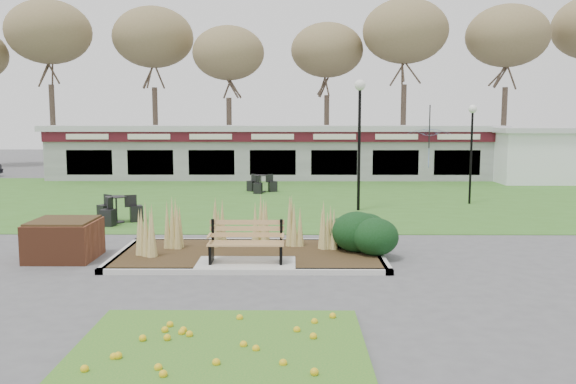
{
  "coord_description": "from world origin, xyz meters",
  "views": [
    {
      "loc": [
        1.04,
        -13.17,
        3.36
      ],
      "look_at": [
        0.92,
        2.0,
        1.49
      ],
      "focal_mm": 38.0,
      "sensor_mm": 36.0,
      "label": 1
    }
  ],
  "objects_px": {
    "park_bench": "(246,241)",
    "food_pavilion": "(274,152)",
    "bistro_set_c": "(261,186)",
    "lamp_post_mid_right": "(472,132)",
    "bistro_set_a": "(117,214)",
    "brick_planter": "(64,239)",
    "service_hut": "(536,155)",
    "lamp_post_far_right": "(360,116)",
    "patio_umbrella": "(429,147)"
  },
  "relations": [
    {
      "from": "food_pavilion",
      "to": "bistro_set_c",
      "type": "distance_m",
      "value": 6.23
    },
    {
      "from": "food_pavilion",
      "to": "lamp_post_mid_right",
      "type": "xyz_separation_m",
      "value": [
        7.89,
        -9.72,
        1.31
      ]
    },
    {
      "from": "lamp_post_far_right",
      "to": "bistro_set_a",
      "type": "height_order",
      "value": "lamp_post_far_right"
    },
    {
      "from": "service_hut",
      "to": "food_pavilion",
      "type": "bearing_deg",
      "value": 171.73
    },
    {
      "from": "bistro_set_a",
      "to": "bistro_set_c",
      "type": "relative_size",
      "value": 1.11
    },
    {
      "from": "brick_planter",
      "to": "lamp_post_mid_right",
      "type": "bearing_deg",
      "value": 36.94
    },
    {
      "from": "patio_umbrella",
      "to": "park_bench",
      "type": "bearing_deg",
      "value": -114.26
    },
    {
      "from": "park_bench",
      "to": "patio_umbrella",
      "type": "height_order",
      "value": "patio_umbrella"
    },
    {
      "from": "patio_umbrella",
      "to": "brick_planter",
      "type": "bearing_deg",
      "value": -126.11
    },
    {
      "from": "bistro_set_c",
      "to": "patio_umbrella",
      "type": "height_order",
      "value": "patio_umbrella"
    },
    {
      "from": "lamp_post_far_right",
      "to": "bistro_set_a",
      "type": "relative_size",
      "value": 2.98
    },
    {
      "from": "service_hut",
      "to": "lamp_post_mid_right",
      "type": "distance_m",
      "value": 9.66
    },
    {
      "from": "food_pavilion",
      "to": "patio_umbrella",
      "type": "xyz_separation_m",
      "value": [
        8.0,
        -1.96,
        0.34
      ]
    },
    {
      "from": "bistro_set_c",
      "to": "park_bench",
      "type": "bearing_deg",
      "value": -88.38
    },
    {
      "from": "service_hut",
      "to": "lamp_post_far_right",
      "type": "height_order",
      "value": "lamp_post_far_right"
    },
    {
      "from": "bistro_set_a",
      "to": "patio_umbrella",
      "type": "relative_size",
      "value": 0.52
    },
    {
      "from": "patio_umbrella",
      "to": "lamp_post_mid_right",
      "type": "bearing_deg",
      "value": -90.78
    },
    {
      "from": "brick_planter",
      "to": "lamp_post_far_right",
      "type": "distance_m",
      "value": 11.26
    },
    {
      "from": "lamp_post_far_right",
      "to": "brick_planter",
      "type": "bearing_deg",
      "value": -135.89
    },
    {
      "from": "food_pavilion",
      "to": "lamp_post_mid_right",
      "type": "relative_size",
      "value": 6.44
    },
    {
      "from": "bistro_set_a",
      "to": "lamp_post_far_right",
      "type": "bearing_deg",
      "value": 18.45
    },
    {
      "from": "park_bench",
      "to": "lamp_post_mid_right",
      "type": "height_order",
      "value": "lamp_post_mid_right"
    },
    {
      "from": "bistro_set_c",
      "to": "patio_umbrella",
      "type": "distance_m",
      "value": 9.48
    },
    {
      "from": "service_hut",
      "to": "bistro_set_c",
      "type": "bearing_deg",
      "value": -163.4
    },
    {
      "from": "brick_planter",
      "to": "bistro_set_c",
      "type": "distance_m",
      "value": 13.47
    },
    {
      "from": "lamp_post_far_right",
      "to": "bistro_set_c",
      "type": "height_order",
      "value": "lamp_post_far_right"
    },
    {
      "from": "service_hut",
      "to": "lamp_post_mid_right",
      "type": "bearing_deg",
      "value": -125.86
    },
    {
      "from": "park_bench",
      "to": "food_pavilion",
      "type": "bearing_deg",
      "value": 90.0
    },
    {
      "from": "park_bench",
      "to": "patio_umbrella",
      "type": "relative_size",
      "value": 0.56
    },
    {
      "from": "bistro_set_c",
      "to": "brick_planter",
      "type": "bearing_deg",
      "value": -107.34
    },
    {
      "from": "park_bench",
      "to": "lamp_post_far_right",
      "type": "relative_size",
      "value": 0.36
    },
    {
      "from": "bistro_set_a",
      "to": "food_pavilion",
      "type": "bearing_deg",
      "value": 72.0
    },
    {
      "from": "lamp_post_mid_right",
      "to": "bistro_set_a",
      "type": "height_order",
      "value": "lamp_post_mid_right"
    },
    {
      "from": "park_bench",
      "to": "bistro_set_c",
      "type": "height_order",
      "value": "park_bench"
    },
    {
      "from": "brick_planter",
      "to": "service_hut",
      "type": "xyz_separation_m",
      "value": [
        17.9,
        17.0,
        0.97
      ]
    },
    {
      "from": "service_hut",
      "to": "lamp_post_far_right",
      "type": "bearing_deg",
      "value": -136.94
    },
    {
      "from": "park_bench",
      "to": "lamp_post_far_right",
      "type": "xyz_separation_m",
      "value": [
        3.41,
        8.32,
        2.82
      ]
    },
    {
      "from": "lamp_post_mid_right",
      "to": "bistro_set_c",
      "type": "bearing_deg",
      "value": 156.41
    },
    {
      "from": "bistro_set_c",
      "to": "bistro_set_a",
      "type": "bearing_deg",
      "value": -117.74
    },
    {
      "from": "food_pavilion",
      "to": "lamp_post_mid_right",
      "type": "height_order",
      "value": "lamp_post_mid_right"
    },
    {
      "from": "food_pavilion",
      "to": "lamp_post_far_right",
      "type": "distance_m",
      "value": 12.05
    },
    {
      "from": "park_bench",
      "to": "patio_umbrella",
      "type": "distance_m",
      "value": 19.51
    },
    {
      "from": "service_hut",
      "to": "lamp_post_mid_right",
      "type": "relative_size",
      "value": 1.15
    },
    {
      "from": "lamp_post_far_right",
      "to": "bistro_set_a",
      "type": "bearing_deg",
      "value": -161.55
    },
    {
      "from": "lamp_post_mid_right",
      "to": "brick_planter",
      "type": "bearing_deg",
      "value": -143.06
    },
    {
      "from": "lamp_post_mid_right",
      "to": "bistro_set_a",
      "type": "distance_m",
      "value": 13.42
    },
    {
      "from": "lamp_post_mid_right",
      "to": "bistro_set_c",
      "type": "xyz_separation_m",
      "value": [
        -8.28,
        3.62,
        -2.51
      ]
    },
    {
      "from": "park_bench",
      "to": "bistro_set_a",
      "type": "distance_m",
      "value": 7.28
    },
    {
      "from": "lamp_post_mid_right",
      "to": "bistro_set_c",
      "type": "relative_size",
      "value": 2.7
    },
    {
      "from": "brick_planter",
      "to": "park_bench",
      "type": "bearing_deg",
      "value": -9.69
    }
  ]
}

